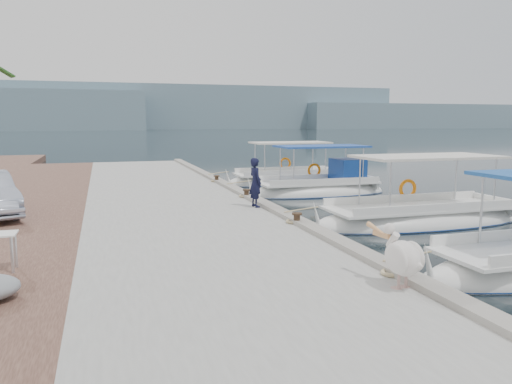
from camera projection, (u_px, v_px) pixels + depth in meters
ground at (332, 255)px, 12.47m from camera, size 400.00×400.00×0.00m
concrete_quay at (181, 216)px, 16.29m from camera, size 6.00×40.00×0.50m
quay_curb at (262, 202)px, 17.06m from camera, size 0.44×40.00×0.12m
cobblestone_strip at (14, 225)px, 14.83m from camera, size 4.00×40.00×0.50m
distant_hills at (187, 111)px, 210.63m from camera, size 330.00×60.00×18.00m
fishing_caique_c at (419, 220)px, 16.22m from camera, size 7.62×2.49×2.83m
fishing_caique_d at (320, 190)px, 22.77m from camera, size 6.69×2.30×2.83m
fishing_caique_e at (287, 182)px, 26.59m from camera, size 6.77×2.27×2.83m
mooring_bollards at (297, 218)px, 13.69m from camera, size 0.28×20.28×0.33m
pelican at (402, 256)px, 8.45m from camera, size 0.57×1.37×1.06m
fisherman at (255, 183)px, 16.42m from camera, size 0.48×0.65×1.63m
folding_table at (2, 244)px, 9.39m from camera, size 0.55×0.55×0.73m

